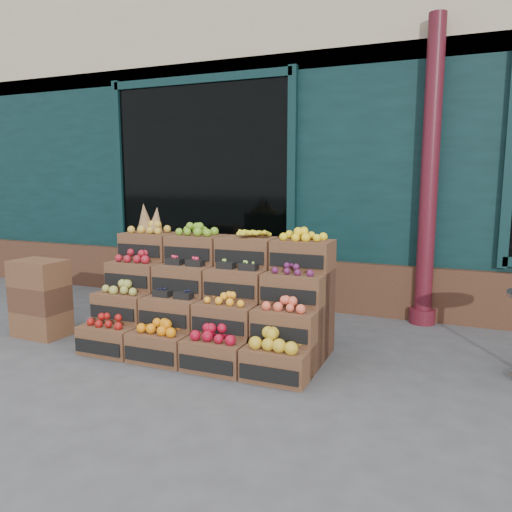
% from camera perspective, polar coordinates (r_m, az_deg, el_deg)
% --- Properties ---
extents(ground, '(60.00, 60.00, 0.00)m').
position_cam_1_polar(ground, '(4.16, -1.25, -13.21)').
color(ground, '#49494C').
rests_on(ground, ground).
extents(shop_facade, '(12.00, 6.24, 4.80)m').
position_cam_1_polar(shop_facade, '(8.81, 12.88, 14.08)').
color(shop_facade, black).
rests_on(shop_facade, ground).
extents(crate_display, '(2.12, 1.05, 1.32)m').
position_cam_1_polar(crate_display, '(4.61, -5.20, -5.70)').
color(crate_display, brown).
rests_on(crate_display, ground).
extents(spare_crates, '(0.52, 0.37, 0.77)m').
position_cam_1_polar(spare_crates, '(5.43, -23.43, -4.45)').
color(spare_crates, brown).
rests_on(spare_crates, ground).
extents(shopkeeper, '(0.86, 0.74, 2.00)m').
position_cam_1_polar(shopkeeper, '(7.20, -6.36, 4.32)').
color(shopkeeper, '#175028').
rests_on(shopkeeper, ground).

